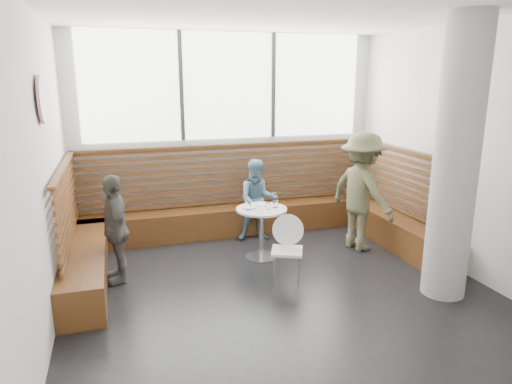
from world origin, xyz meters
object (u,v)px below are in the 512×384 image
object	(u,v)px
cafe_table	(261,223)
adult_man	(362,192)
cafe_chair	(285,244)
child_left	(115,229)
concrete_column	(456,162)
child_back	(258,200)

from	to	relation	value
cafe_table	adult_man	distance (m)	1.57
cafe_chair	child_left	xyz separation A→B (m)	(-2.03, 0.61, 0.20)
cafe_table	cafe_chair	world-z (taller)	cafe_chair
child_left	cafe_table	bearing A→B (deg)	87.74
cafe_table	child_left	distance (m)	1.98
concrete_column	child_left	world-z (taller)	concrete_column
cafe_table	child_left	bearing A→B (deg)	-175.35
child_left	concrete_column	bearing A→B (deg)	60.82
cafe_table	cafe_chair	xyz separation A→B (m)	(0.07, -0.77, -0.04)
cafe_chair	child_back	xyz separation A→B (m)	(0.12, 1.53, 0.16)
cafe_chair	child_back	size ratio (longest dim) A/B	0.65
cafe_table	cafe_chair	size ratio (longest dim) A/B	0.89
concrete_column	child_back	world-z (taller)	concrete_column
concrete_column	cafe_chair	world-z (taller)	concrete_column
cafe_chair	child_back	distance (m)	1.54
cafe_chair	child_left	world-z (taller)	child_left
child_back	cafe_chair	bearing A→B (deg)	-85.90
cafe_table	adult_man	bearing A→B (deg)	-2.51
cafe_table	concrete_column	bearing A→B (deg)	-43.88
cafe_table	child_left	world-z (taller)	child_left
concrete_column	child_back	distance (m)	3.05
adult_man	child_back	bearing A→B (deg)	42.42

